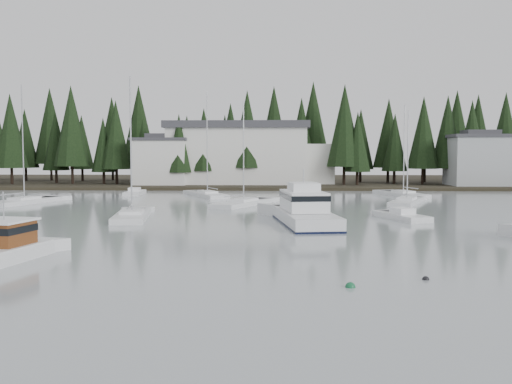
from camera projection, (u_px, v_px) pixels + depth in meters
ground at (232, 326)px, 19.27m from camera, size 260.00×260.00×0.00m
far_shore_land at (267, 182)px, 116.00m from camera, size 240.00×54.00×1.00m
conifer_treeline at (266, 185)px, 105.03m from camera, size 200.00×22.00×20.00m
house_west at (161, 160)px, 98.30m from camera, size 9.54×7.42×8.75m
house_east_a at (480, 159)px, 95.60m from camera, size 10.60×8.48×9.25m
harbor_inn at (249, 154)px, 101.09m from camera, size 29.50×11.50×10.90m
cabin_cruiser_center at (304, 214)px, 47.46m from camera, size 5.48×12.64×5.25m
sailboat_0 at (244, 205)px, 64.19m from camera, size 7.05×10.86×12.13m
sailboat_3 at (407, 203)px, 66.47m from camera, size 6.49×11.02×11.39m
sailboat_4 at (132, 218)px, 51.08m from camera, size 4.11×9.86×13.19m
sailboat_5 at (207, 196)px, 77.38m from camera, size 6.86×10.62×14.80m
sailboat_7 at (25, 203)px, 66.47m from camera, size 5.76×10.59×14.28m
sailboat_9 at (403, 196)px, 78.06m from camera, size 5.31×10.24×12.98m
runabout_1 at (402, 218)px, 50.48m from camera, size 4.12×6.60×1.42m
runabout_3 at (135, 194)px, 80.77m from camera, size 2.60×6.48×1.42m
mooring_buoy_green at (350, 287)px, 24.84m from camera, size 0.45×0.45×0.45m
mooring_buoy_dark at (426, 280)px, 26.32m from camera, size 0.34×0.34×0.34m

